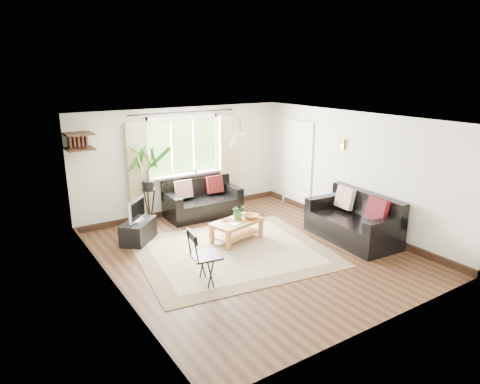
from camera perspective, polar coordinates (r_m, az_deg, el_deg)
floor at (r=7.81m, az=1.62°, el=-8.11°), size 5.50×5.50×0.00m
ceiling at (r=7.17m, az=1.77°, el=9.66°), size 5.50×5.50×0.00m
wall_back at (r=9.72m, az=-7.59°, el=4.09°), size 5.00×0.02×2.40m
wall_front at (r=5.49m, az=18.33°, el=-6.18°), size 5.00×0.02×2.40m
wall_left at (r=6.38m, az=-17.14°, el=-2.96°), size 0.02×5.50×2.40m
wall_right at (r=9.02m, az=14.88°, el=2.74°), size 0.02×5.50×2.40m
rug at (r=7.83m, az=-0.91°, el=-7.99°), size 3.68×3.29×0.02m
window at (r=9.62m, az=-7.57°, el=6.08°), size 2.50×0.16×2.16m
door at (r=10.23m, az=7.67°, el=3.54°), size 0.06×0.96×2.06m
corner_shelf at (r=8.65m, az=-20.65°, el=6.34°), size 0.50×0.50×0.34m
pendant_lamp at (r=7.55m, az=0.00°, el=7.31°), size 0.36×0.36×0.54m
wall_sconce at (r=9.06m, az=13.42°, el=6.39°), size 0.12×0.12×0.28m
sofa_back at (r=9.61m, az=-4.96°, el=-0.96°), size 1.68×0.88×0.78m
sofa_right at (r=8.52m, az=14.75°, el=-3.43°), size 1.90×1.05×0.86m
coffee_table at (r=8.26m, az=-0.42°, el=-5.18°), size 1.10×0.76×0.41m
table_plant at (r=8.23m, az=-0.22°, el=-2.62°), size 0.28×0.25×0.30m
bowl at (r=8.32m, az=1.42°, el=-3.25°), size 0.42×0.42×0.08m
book_a at (r=7.96m, az=-1.23°, el=-4.40°), size 0.22×0.25×0.02m
book_b at (r=8.13m, az=-1.96°, el=-3.94°), size 0.21×0.26×0.02m
tv_stand at (r=8.45m, az=-13.40°, el=-5.12°), size 0.86×0.86×0.42m
tv at (r=8.30m, az=-13.59°, el=-2.30°), size 0.56×0.56×0.46m
palm_stand at (r=9.07m, az=-12.14°, el=0.78°), size 0.76×0.76×1.72m
folding_chair at (r=6.61m, az=-4.54°, el=-8.64°), size 0.53×0.53×0.89m
sill_plant at (r=9.75m, az=-5.93°, el=3.37°), size 0.14×0.10×0.27m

